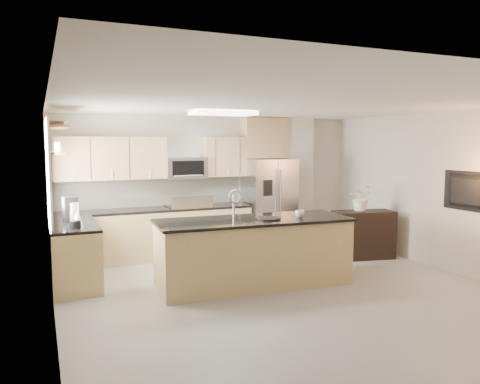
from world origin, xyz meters
name	(u,v)px	position (x,y,z in m)	size (l,w,h in m)	color
floor	(294,298)	(0.00, 0.00, 0.00)	(6.50, 6.50, 0.00)	gray
ceiling	(297,104)	(0.00, 0.00, 2.60)	(6.00, 6.50, 0.02)	silver
wall_back	(212,184)	(0.00, 3.25, 1.30)	(6.00, 0.02, 2.60)	beige
wall_left	(52,217)	(-3.00, 0.00, 1.30)	(0.02, 6.50, 2.60)	beige
wall_right	(462,194)	(3.00, 0.00, 1.30)	(0.02, 6.50, 2.60)	beige
back_counter	(155,233)	(-1.23, 2.93, 0.47)	(3.55, 0.66, 1.44)	tan
left_counter	(74,254)	(-2.67, 1.85, 0.46)	(0.66, 1.50, 0.92)	tan
range	(188,230)	(-0.60, 2.92, 0.47)	(0.76, 0.64, 1.14)	black
upper_cabinets	(147,158)	(-1.30, 3.09, 1.83)	(3.50, 0.33, 0.75)	tan
microwave	(185,168)	(-0.60, 3.04, 1.63)	(0.76, 0.40, 0.40)	#B8B8BA
refrigerator	(269,204)	(1.06, 2.87, 0.89)	(0.92, 0.78, 1.78)	#B8B8BA
partition_column	(297,181)	(1.82, 3.10, 1.30)	(0.60, 0.30, 2.60)	beige
window	(49,174)	(-2.98, 1.85, 1.65)	(0.04, 1.15, 1.65)	white
shelf_lower	(57,153)	(-2.85, 1.95, 1.95)	(0.30, 1.20, 0.04)	olive
shelf_upper	(56,127)	(-2.85, 1.95, 2.32)	(0.30, 1.20, 0.04)	olive
ceiling_fixture	(223,113)	(-0.40, 1.60, 2.56)	(1.00, 0.50, 0.06)	white
island	(253,252)	(-0.24, 0.80, 0.50)	(2.91, 1.20, 1.41)	tan
credenza	(363,235)	(2.27, 1.46, 0.43)	(1.08, 0.46, 0.87)	black
cup	(300,214)	(0.45, 0.65, 1.04)	(0.14, 0.14, 0.11)	silver
platter	(268,218)	(-0.05, 0.69, 1.00)	(0.37, 0.37, 0.02)	black
blender	(75,217)	(-2.67, 1.41, 1.07)	(0.15, 0.15, 0.35)	black
kettle	(77,218)	(-2.62, 1.66, 1.02)	(0.19, 0.19, 0.24)	#B8B8BA
coffee_maker	(70,209)	(-2.69, 2.08, 1.10)	(0.22, 0.26, 0.37)	black
bowl	(56,123)	(-2.85, 2.06, 2.39)	(0.39, 0.39, 0.10)	#B8B8BA
flower_vase	(361,191)	(2.23, 1.52, 1.22)	(0.64, 0.55, 0.71)	white
television	(468,192)	(2.91, -0.20, 1.35)	(1.08, 0.14, 0.62)	black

